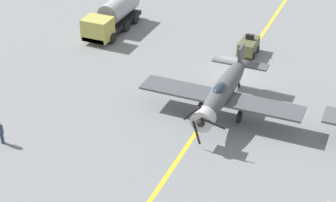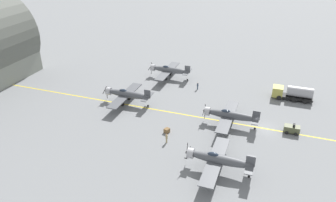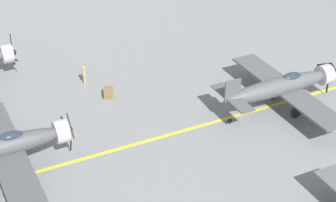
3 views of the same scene
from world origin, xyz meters
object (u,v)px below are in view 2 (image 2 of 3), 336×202
(fuel_tanker, at_px, (293,93))
(airplane_far_right, at_px, (169,70))
(ground_crew_walking, at_px, (198,86))
(airplane_mid_center, at_px, (230,115))
(tow_tractor, at_px, (292,129))
(airplane_far_center, at_px, (127,94))
(supply_crate_by_tanker, at_px, (167,130))
(airplane_mid_left, at_px, (218,159))
(ground_crew_inspecting, at_px, (167,138))

(fuel_tanker, bearing_deg, airplane_far_right, 85.51)
(fuel_tanker, bearing_deg, ground_crew_walking, 95.19)
(airplane_mid_center, distance_m, ground_crew_walking, 15.70)
(tow_tractor, distance_m, ground_crew_walking, 23.00)
(airplane_far_center, relative_size, supply_crate_by_tanker, 13.14)
(fuel_tanker, bearing_deg, supply_crate_by_tanker, 135.68)
(airplane_mid_left, height_order, airplane_mid_center, airplane_mid_left)
(airplane_far_right, relative_size, fuel_tanker, 1.50)
(airplane_far_right, xyz_separation_m, supply_crate_by_tanker, (-22.69, -7.63, -1.63))
(airplane_mid_left, relative_size, airplane_mid_center, 1.00)
(airplane_far_center, relative_size, airplane_mid_center, 1.00)
(airplane_mid_center, bearing_deg, fuel_tanker, -23.89)
(airplane_far_right, height_order, fuel_tanker, airplane_far_right)
(fuel_tanker, height_order, supply_crate_by_tanker, fuel_tanker)
(airplane_mid_left, height_order, ground_crew_inspecting, airplane_mid_left)
(airplane_mid_center, distance_m, airplane_far_right, 23.97)
(ground_crew_walking, relative_size, ground_crew_inspecting, 0.98)
(airplane_mid_left, relative_size, ground_crew_walking, 7.31)
(ground_crew_inspecting, xyz_separation_m, supply_crate_by_tanker, (2.91, 1.00, -0.53))
(airplane_far_center, relative_size, fuel_tanker, 1.50)
(airplane_far_right, bearing_deg, fuel_tanker, -81.51)
(airplane_far_right, xyz_separation_m, fuel_tanker, (-2.17, -27.66, -0.50))
(airplane_far_center, height_order, tow_tractor, airplane_far_center)
(fuel_tanker, xyz_separation_m, supply_crate_by_tanker, (-20.52, 20.04, -1.13))
(airplane_mid_left, bearing_deg, airplane_far_right, 45.71)
(airplane_mid_left, height_order, airplane_far_center, airplane_mid_left)
(airplane_mid_left, bearing_deg, ground_crew_walking, 35.58)
(airplane_mid_left, distance_m, airplane_far_right, 34.81)
(supply_crate_by_tanker, bearing_deg, fuel_tanker, -44.32)
(airplane_far_center, distance_m, supply_crate_by_tanker, 13.70)
(airplane_far_center, relative_size, ground_crew_inspecting, 7.19)
(fuel_tanker, bearing_deg, airplane_far_center, 112.42)
(airplane_far_right, bearing_deg, airplane_mid_center, -120.89)
(airplane_far_center, bearing_deg, airplane_far_right, -0.77)
(supply_crate_by_tanker, bearing_deg, ground_crew_inspecting, -161.04)
(ground_crew_inspecting, bearing_deg, airplane_far_center, 49.43)
(fuel_tanker, bearing_deg, airplane_mid_left, 160.62)
(ground_crew_walking, bearing_deg, tow_tractor, -120.48)
(ground_crew_walking, bearing_deg, ground_crew_inspecting, -178.50)
(ground_crew_walking, bearing_deg, airplane_mid_left, -159.11)
(airplane_mid_left, distance_m, airplane_mid_center, 13.24)
(ground_crew_inspecting, bearing_deg, airplane_mid_left, -114.42)
(fuel_tanker, relative_size, tow_tractor, 3.08)
(airplane_far_center, relative_size, tow_tractor, 4.62)
(airplane_mid_center, distance_m, tow_tractor, 10.72)
(airplane_far_right, relative_size, tow_tractor, 4.62)
(airplane_far_center, bearing_deg, supply_crate_by_tanker, -111.16)
(airplane_far_right, height_order, ground_crew_walking, airplane_far_right)
(ground_crew_walking, bearing_deg, airplane_far_right, 63.87)
(airplane_mid_left, relative_size, airplane_far_center, 1.00)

